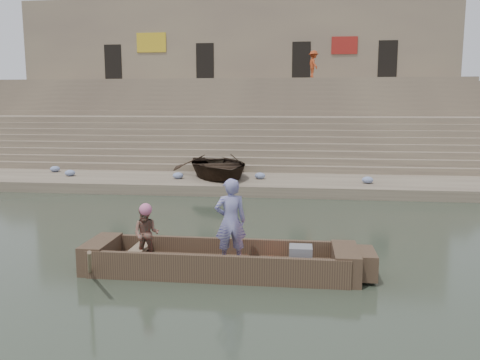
% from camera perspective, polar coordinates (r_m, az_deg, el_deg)
% --- Properties ---
extents(ground, '(120.00, 120.00, 0.00)m').
position_cam_1_polar(ground, '(13.19, -15.37, -6.57)').
color(ground, '#273225').
rests_on(ground, ground).
extents(lower_landing, '(32.00, 4.00, 0.40)m').
position_cam_1_polar(lower_landing, '(20.61, -6.99, -0.27)').
color(lower_landing, gray).
rests_on(lower_landing, ground).
extents(mid_landing, '(32.00, 3.00, 2.80)m').
position_cam_1_polar(mid_landing, '(27.76, -3.32, 4.59)').
color(mid_landing, gray).
rests_on(mid_landing, ground).
extents(upper_landing, '(32.00, 3.00, 5.20)m').
position_cam_1_polar(upper_landing, '(34.61, -1.27, 7.42)').
color(upper_landing, gray).
rests_on(upper_landing, ground).
extents(ghat_steps, '(32.00, 11.00, 5.20)m').
position_cam_1_polar(ghat_steps, '(29.40, -2.74, 5.61)').
color(ghat_steps, gray).
rests_on(ghat_steps, ground).
extents(building_wall, '(32.00, 5.07, 11.20)m').
position_cam_1_polar(building_wall, '(38.62, -0.42, 12.02)').
color(building_wall, gray).
rests_on(building_wall, ground).
extents(main_rowboat, '(5.00, 1.30, 0.22)m').
position_cam_1_polar(main_rowboat, '(10.17, -2.42, -10.23)').
color(main_rowboat, brown).
rests_on(main_rowboat, ground).
extents(rowboat_trim, '(6.04, 2.63, 1.82)m').
position_cam_1_polar(rowboat_trim, '(10.07, -1.23, -9.24)').
color(rowboat_trim, brown).
rests_on(rowboat_trim, ground).
extents(standing_man, '(0.74, 0.59, 1.76)m').
position_cam_1_polar(standing_man, '(9.82, -1.12, -4.88)').
color(standing_man, navy).
rests_on(standing_man, main_rowboat).
extents(rowing_man, '(0.57, 0.45, 1.15)m').
position_cam_1_polar(rowing_man, '(10.24, -10.97, -6.25)').
color(rowing_man, '#21654E').
rests_on(rowing_man, main_rowboat).
extents(television, '(0.46, 0.42, 0.40)m').
position_cam_1_polar(television, '(9.95, 7.08, -8.84)').
color(television, slate).
rests_on(television, main_rowboat).
extents(beached_rowboat, '(4.92, 5.68, 0.99)m').
position_cam_1_polar(beached_rowboat, '(20.54, -2.66, 1.71)').
color(beached_rowboat, '#2D2116').
rests_on(beached_rowboat, lower_landing).
extents(pedestrian, '(0.96, 1.31, 1.82)m').
position_cam_1_polar(pedestrian, '(33.47, 8.65, 13.29)').
color(pedestrian, '#A73E1C').
rests_on(pedestrian, upper_landing).
extents(cloth_bundles, '(14.23, 2.10, 0.26)m').
position_cam_1_polar(cloth_bundles, '(20.60, -7.03, 0.66)').
color(cloth_bundles, '#3F5999').
rests_on(cloth_bundles, lower_landing).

